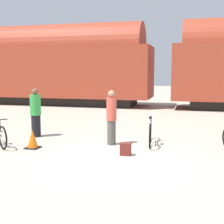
# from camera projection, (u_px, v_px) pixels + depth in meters

# --- Properties ---
(ground_plane) EXTENTS (80.00, 80.00, 0.00)m
(ground_plane) POSITION_uv_depth(u_px,v_px,m) (115.00, 160.00, 8.02)
(ground_plane) COLOR #B2A893
(freight_train) EXTENTS (27.99, 3.18, 5.32)m
(freight_train) POSITION_uv_depth(u_px,v_px,m) (162.00, 63.00, 19.18)
(freight_train) COLOR black
(freight_train) RESTS_ON ground_plane
(rail_near) EXTENTS (39.99, 0.07, 0.01)m
(rail_near) POSITION_uv_depth(u_px,v_px,m) (160.00, 109.00, 18.85)
(rail_near) COLOR #4C4238
(rail_near) RESTS_ON ground_plane
(rail_far) EXTENTS (39.99, 0.07, 0.01)m
(rail_far) POSITION_uv_depth(u_px,v_px,m) (162.00, 106.00, 20.23)
(rail_far) COLOR #4C4238
(rail_far) RESTS_ON ground_plane
(bicycle_silver) EXTENTS (0.46, 1.74, 0.92)m
(bicycle_silver) POSITION_uv_depth(u_px,v_px,m) (150.00, 132.00, 9.66)
(bicycle_silver) COLOR black
(bicycle_silver) RESTS_ON ground_plane
(person_in_red) EXTENTS (0.31, 0.31, 1.69)m
(person_in_red) POSITION_uv_depth(u_px,v_px,m) (111.00, 117.00, 9.55)
(person_in_red) COLOR #514C47
(person_in_red) RESTS_ON ground_plane
(person_in_green) EXTENTS (0.37, 0.37, 1.68)m
(person_in_green) POSITION_uv_depth(u_px,v_px,m) (36.00, 113.00, 10.73)
(person_in_green) COLOR black
(person_in_green) RESTS_ON ground_plane
(backpack) EXTENTS (0.28, 0.20, 0.34)m
(backpack) POSITION_uv_depth(u_px,v_px,m) (126.00, 149.00, 8.42)
(backpack) COLOR maroon
(backpack) RESTS_ON ground_plane
(traffic_cone) EXTENTS (0.40, 0.40, 0.55)m
(traffic_cone) POSITION_uv_depth(u_px,v_px,m) (33.00, 140.00, 9.18)
(traffic_cone) COLOR black
(traffic_cone) RESTS_ON ground_plane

